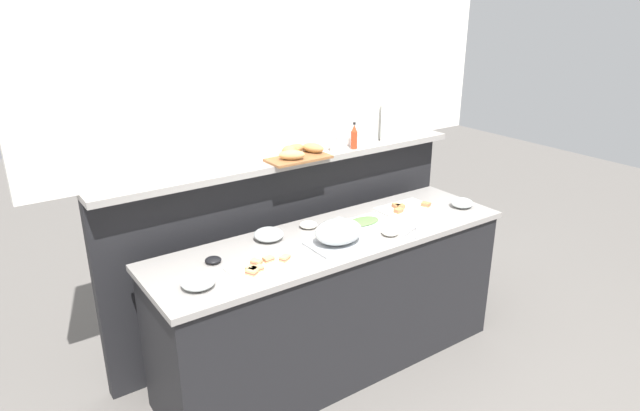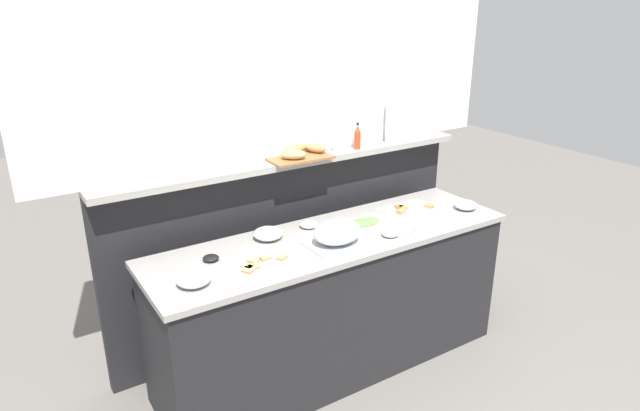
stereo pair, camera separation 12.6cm
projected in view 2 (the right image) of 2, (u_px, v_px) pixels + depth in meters
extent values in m
plane|color=slate|center=(287.00, 321.00, 4.07)|extent=(12.00, 12.00, 0.00)
cube|color=black|center=(333.00, 306.00, 3.44)|extent=(2.20, 0.61, 0.87)
cube|color=gray|center=(334.00, 239.00, 3.28)|extent=(2.24, 0.65, 0.03)
cube|color=black|center=(292.00, 249.00, 3.77)|extent=(2.52, 0.08, 1.24)
cube|color=gray|center=(294.00, 160.00, 3.51)|extent=(2.52, 0.22, 0.04)
cube|color=white|center=(286.00, 48.00, 3.32)|extent=(3.12, 0.08, 1.32)
cube|color=white|center=(407.00, 209.00, 3.66)|extent=(0.36, 0.22, 0.01)
cube|color=#B7844C|center=(399.00, 208.00, 3.66)|extent=(0.05, 0.06, 0.01)
cube|color=#D1664C|center=(399.00, 207.00, 3.65)|extent=(0.05, 0.06, 0.01)
cube|color=#B7844C|center=(399.00, 206.00, 3.65)|extent=(0.05, 0.06, 0.01)
cube|color=#B7844C|center=(401.00, 213.00, 3.58)|extent=(0.06, 0.05, 0.01)
cube|color=#D1664C|center=(401.00, 212.00, 3.58)|extent=(0.06, 0.05, 0.01)
cube|color=#B7844C|center=(401.00, 211.00, 3.57)|extent=(0.06, 0.05, 0.01)
cube|color=#B7844C|center=(429.00, 207.00, 3.68)|extent=(0.06, 0.07, 0.01)
cube|color=#D1664C|center=(429.00, 206.00, 3.67)|extent=(0.06, 0.07, 0.01)
cube|color=#B7844C|center=(429.00, 205.00, 3.67)|extent=(0.06, 0.07, 0.01)
cube|color=#B7844C|center=(403.00, 209.00, 3.65)|extent=(0.06, 0.05, 0.01)
cube|color=#D1664C|center=(403.00, 208.00, 3.64)|extent=(0.06, 0.05, 0.01)
cube|color=#B7844C|center=(403.00, 206.00, 3.64)|extent=(0.06, 0.05, 0.01)
cube|color=white|center=(259.00, 266.00, 2.90)|extent=(0.36, 0.21, 0.01)
cube|color=tan|center=(282.00, 259.00, 2.96)|extent=(0.07, 0.06, 0.01)
cube|color=#B24738|center=(282.00, 257.00, 2.96)|extent=(0.07, 0.06, 0.01)
cube|color=tan|center=(282.00, 256.00, 2.95)|extent=(0.07, 0.06, 0.01)
cube|color=tan|center=(265.00, 259.00, 2.95)|extent=(0.06, 0.05, 0.01)
cube|color=#B24738|center=(265.00, 258.00, 2.95)|extent=(0.06, 0.05, 0.01)
cube|color=tan|center=(265.00, 257.00, 2.95)|extent=(0.06, 0.05, 0.01)
cube|color=tan|center=(253.00, 262.00, 2.92)|extent=(0.06, 0.07, 0.01)
cube|color=#B24738|center=(253.00, 261.00, 2.92)|extent=(0.06, 0.07, 0.01)
cube|color=tan|center=(253.00, 260.00, 2.91)|extent=(0.06, 0.07, 0.01)
cube|color=tan|center=(254.00, 269.00, 2.85)|extent=(0.06, 0.04, 0.01)
cube|color=#B24738|center=(254.00, 267.00, 2.85)|extent=(0.06, 0.04, 0.01)
cube|color=tan|center=(254.00, 266.00, 2.85)|extent=(0.06, 0.04, 0.01)
cube|color=tan|center=(248.00, 272.00, 2.82)|extent=(0.06, 0.07, 0.01)
cube|color=#B24738|center=(247.00, 271.00, 2.81)|extent=(0.06, 0.07, 0.01)
cube|color=tan|center=(247.00, 269.00, 2.81)|extent=(0.06, 0.07, 0.01)
cube|color=tan|center=(248.00, 270.00, 2.84)|extent=(0.06, 0.07, 0.01)
cube|color=#B24738|center=(247.00, 268.00, 2.84)|extent=(0.06, 0.07, 0.01)
cube|color=tan|center=(247.00, 267.00, 2.84)|extent=(0.06, 0.07, 0.01)
cube|color=silver|center=(364.00, 224.00, 3.44)|extent=(0.29, 0.19, 0.01)
ellipsoid|color=#66994C|center=(364.00, 222.00, 3.43)|extent=(0.22, 0.13, 0.01)
cube|color=#B7BABF|center=(337.00, 244.00, 3.16)|extent=(0.34, 0.24, 0.01)
ellipsoid|color=silver|center=(337.00, 232.00, 3.13)|extent=(0.28, 0.23, 0.14)
sphere|color=#B7BABF|center=(337.00, 219.00, 3.10)|extent=(0.02, 0.02, 0.02)
ellipsoid|color=silver|center=(193.00, 279.00, 2.71)|extent=(0.17, 0.17, 0.07)
ellipsoid|color=#E5CC66|center=(194.00, 281.00, 2.72)|extent=(0.13, 0.13, 0.04)
ellipsoid|color=silver|center=(268.00, 233.00, 3.22)|extent=(0.17, 0.17, 0.07)
ellipsoid|color=#599959|center=(268.00, 235.00, 3.23)|extent=(0.13, 0.13, 0.04)
ellipsoid|color=silver|center=(466.00, 205.00, 3.67)|extent=(0.15, 0.15, 0.06)
ellipsoid|color=#BF4C3F|center=(466.00, 206.00, 3.68)|extent=(0.12, 0.12, 0.04)
ellipsoid|color=black|center=(211.00, 258.00, 2.97)|extent=(0.09, 0.09, 0.03)
ellipsoid|color=silver|center=(309.00, 224.00, 3.39)|extent=(0.11, 0.11, 0.04)
ellipsoid|color=silver|center=(390.00, 233.00, 3.27)|extent=(0.10, 0.10, 0.04)
cylinder|color=#B7BABF|center=(417.00, 234.00, 3.29)|extent=(0.14, 0.13, 0.01)
cylinder|color=#B7BABF|center=(410.00, 233.00, 3.31)|extent=(0.17, 0.07, 0.01)
sphere|color=#B7BABF|center=(418.00, 228.00, 3.38)|extent=(0.01, 0.01, 0.01)
cylinder|color=red|center=(357.00, 140.00, 3.67)|extent=(0.04, 0.04, 0.12)
cone|color=red|center=(358.00, 128.00, 3.64)|extent=(0.04, 0.04, 0.04)
cylinder|color=black|center=(358.00, 124.00, 3.63)|extent=(0.02, 0.02, 0.02)
cylinder|color=white|center=(336.00, 146.00, 3.61)|extent=(0.03, 0.03, 0.08)
cylinder|color=#B7BABF|center=(336.00, 139.00, 3.60)|extent=(0.03, 0.03, 0.01)
cylinder|color=white|center=(341.00, 145.00, 3.63)|extent=(0.03, 0.03, 0.08)
cylinder|color=#B7BABF|center=(341.00, 139.00, 3.62)|extent=(0.03, 0.03, 0.01)
cube|color=brown|center=(298.00, 157.00, 3.48)|extent=(0.40, 0.26, 0.02)
ellipsoid|color=#B7844C|center=(291.00, 150.00, 3.49)|extent=(0.12, 0.16, 0.06)
ellipsoid|color=tan|center=(293.00, 155.00, 3.39)|extent=(0.18, 0.15, 0.06)
ellipsoid|color=#B7844C|center=(300.00, 147.00, 3.57)|extent=(0.16, 0.16, 0.06)
ellipsoid|color=#B7844C|center=(315.00, 148.00, 3.54)|extent=(0.14, 0.17, 0.06)
ellipsoid|color=#AD7A47|center=(295.00, 148.00, 3.54)|extent=(0.16, 0.11, 0.06)
cylinder|color=silver|center=(392.00, 123.00, 3.81)|extent=(0.09, 0.09, 0.27)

